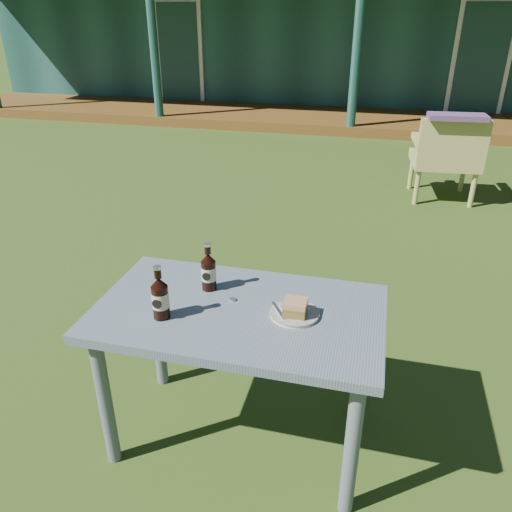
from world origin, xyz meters
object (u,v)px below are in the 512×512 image
(cola_bottle_near, at_px, (209,271))
(plate, at_px, (294,313))
(cake_slice, at_px, (295,307))
(cola_bottle_far, at_px, (160,297))
(cafe_table, at_px, (239,329))
(armchair_left, at_px, (447,154))

(cola_bottle_near, bearing_deg, plate, -16.05)
(plate, distance_m, cake_slice, 0.04)
(cola_bottle_near, distance_m, cola_bottle_far, 0.29)
(cafe_table, height_order, cola_bottle_near, cola_bottle_near)
(plate, relative_size, cake_slice, 2.22)
(cake_slice, distance_m, cola_bottle_near, 0.43)
(cafe_table, height_order, plate, plate)
(cafe_table, xyz_separation_m, plate, (0.23, 0.01, 0.11))
(plate, bearing_deg, cola_bottle_far, -164.29)
(plate, relative_size, cola_bottle_far, 0.88)
(plate, distance_m, cola_bottle_near, 0.43)
(cake_slice, distance_m, cola_bottle_far, 0.54)
(cola_bottle_far, bearing_deg, cake_slice, 14.38)
(plate, bearing_deg, cafe_table, -177.40)
(plate, height_order, cake_slice, cake_slice)
(plate, xyz_separation_m, cola_bottle_near, (-0.41, 0.12, 0.08))
(cola_bottle_far, distance_m, armchair_left, 4.08)
(plate, height_order, cola_bottle_near, cola_bottle_near)
(cafe_table, height_order, armchair_left, armchair_left)
(cafe_table, xyz_separation_m, cola_bottle_far, (-0.28, -0.13, 0.19))
(cake_slice, bearing_deg, cafe_table, 179.72)
(cake_slice, bearing_deg, armchair_left, 75.78)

